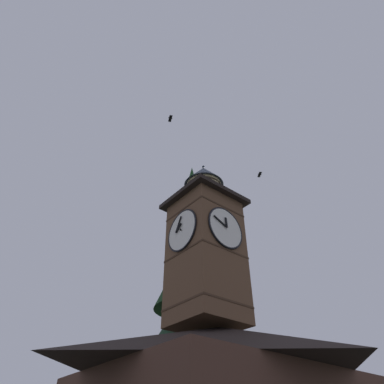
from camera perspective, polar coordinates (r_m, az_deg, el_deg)
clock_tower at (r=18.51m, az=2.25°, el=-8.39°), size 3.80×3.80×9.96m
pine_tree_behind at (r=22.02m, az=-0.02°, el=-20.25°), size 7.30×7.30×19.98m
moon at (r=59.69m, az=-16.65°, el=-28.10°), size 1.96×1.96×1.96m
flying_bird_high at (r=22.60m, az=-3.64°, el=12.26°), size 0.40×0.59×0.15m
flying_bird_low at (r=23.96m, az=11.29°, el=2.93°), size 0.45×0.56×0.14m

